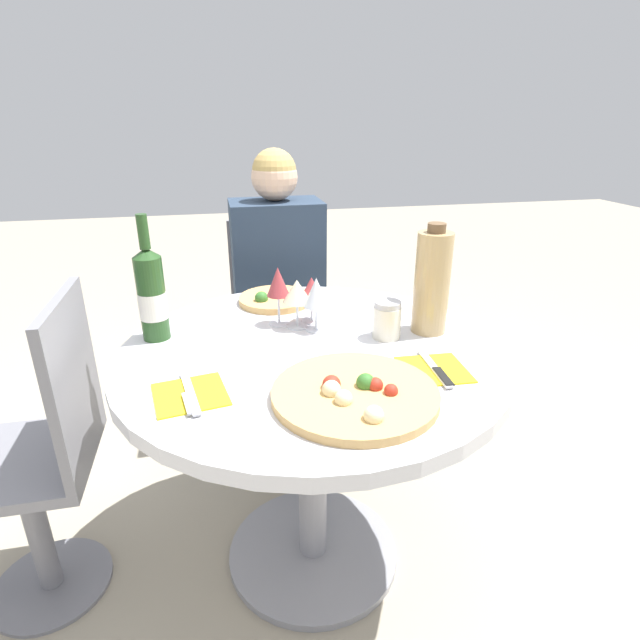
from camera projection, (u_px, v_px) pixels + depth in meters
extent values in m
plane|color=#9E937F|center=(313.00, 554.00, 1.56)|extent=(12.00, 12.00, 0.00)
cylinder|color=gray|center=(313.00, 551.00, 1.55)|extent=(0.52, 0.52, 0.02)
cylinder|color=gray|center=(313.00, 462.00, 1.42)|extent=(0.08, 0.08, 0.65)
cylinder|color=silver|center=(312.00, 354.00, 1.29)|extent=(1.00, 1.00, 0.04)
cylinder|color=slate|center=(283.00, 420.00, 2.23)|extent=(0.33, 0.33, 0.01)
cylinder|color=slate|center=(281.00, 379.00, 2.15)|extent=(0.06, 0.06, 0.42)
cube|color=slate|center=(280.00, 332.00, 2.07)|extent=(0.36, 0.36, 0.03)
cube|color=slate|center=(273.00, 268.00, 2.14)|extent=(0.36, 0.02, 0.42)
cube|color=#28384C|center=(287.00, 397.00, 1.99)|extent=(0.29, 0.35, 0.45)
cube|color=#28384C|center=(278.00, 268.00, 1.96)|extent=(0.35, 0.23, 0.52)
sphere|color=#DBB293|center=(274.00, 177.00, 1.83)|extent=(0.17, 0.17, 0.17)
sphere|color=tan|center=(274.00, 171.00, 1.82)|extent=(0.16, 0.16, 0.16)
cylinder|color=slate|center=(53.00, 583.00, 1.45)|extent=(0.33, 0.33, 0.01)
cylinder|color=slate|center=(38.00, 529.00, 1.37)|extent=(0.06, 0.06, 0.42)
cube|color=slate|center=(19.00, 463.00, 1.29)|extent=(0.36, 0.36, 0.03)
cube|color=slate|center=(73.00, 379.00, 1.23)|extent=(0.02, 0.36, 0.42)
cylinder|color=tan|center=(355.00, 394.00, 1.05)|extent=(0.36, 0.36, 0.02)
sphere|color=#B22D1E|center=(376.00, 385.00, 1.06)|extent=(0.03, 0.03, 0.03)
sphere|color=#B22D1E|center=(332.00, 384.00, 1.06)|extent=(0.04, 0.04, 0.04)
sphere|color=beige|center=(344.00, 399.00, 1.00)|extent=(0.04, 0.04, 0.04)
sphere|color=#B22D1E|center=(391.00, 391.00, 1.03)|extent=(0.03, 0.03, 0.03)
sphere|color=beige|center=(374.00, 415.00, 0.95)|extent=(0.04, 0.04, 0.04)
sphere|color=#336B28|center=(366.00, 383.00, 1.06)|extent=(0.04, 0.04, 0.04)
sphere|color=beige|center=(331.00, 390.00, 1.03)|extent=(0.04, 0.04, 0.04)
cylinder|color=tan|center=(275.00, 299.00, 1.60)|extent=(0.23, 0.23, 0.02)
sphere|color=#B22D1E|center=(278.00, 292.00, 1.62)|extent=(0.02, 0.02, 0.02)
sphere|color=#B22D1E|center=(274.00, 292.00, 1.61)|extent=(0.03, 0.03, 0.03)
sphere|color=beige|center=(283.00, 290.00, 1.63)|extent=(0.03, 0.03, 0.03)
sphere|color=#336B28|center=(261.00, 298.00, 1.55)|extent=(0.04, 0.04, 0.04)
cylinder|color=#23471E|center=(152.00, 299.00, 1.30)|extent=(0.07, 0.07, 0.22)
cone|color=#23471E|center=(146.00, 252.00, 1.25)|extent=(0.07, 0.07, 0.03)
cylinder|color=#23471E|center=(143.00, 232.00, 1.23)|extent=(0.03, 0.03, 0.09)
cylinder|color=silver|center=(153.00, 305.00, 1.31)|extent=(0.07, 0.07, 0.07)
cylinder|color=tan|center=(432.00, 283.00, 1.34)|extent=(0.09, 0.09, 0.28)
cylinder|color=brown|center=(437.00, 228.00, 1.28)|extent=(0.05, 0.05, 0.02)
cylinder|color=silver|center=(387.00, 322.00, 1.33)|extent=(0.07, 0.07, 0.09)
cylinder|color=#B2B2B7|center=(388.00, 304.00, 1.31)|extent=(0.07, 0.07, 0.02)
cylinder|color=silver|center=(279.00, 323.00, 1.44)|extent=(0.06, 0.06, 0.00)
cylinder|color=silver|center=(279.00, 309.00, 1.42)|extent=(0.01, 0.01, 0.08)
cone|color=#9E383D|center=(278.00, 282.00, 1.39)|extent=(0.06, 0.06, 0.08)
cylinder|color=silver|center=(298.00, 326.00, 1.41)|extent=(0.06, 0.06, 0.00)
cylinder|color=silver|center=(297.00, 314.00, 1.40)|extent=(0.01, 0.01, 0.07)
cone|color=beige|center=(297.00, 291.00, 1.37)|extent=(0.08, 0.08, 0.06)
cylinder|color=silver|center=(312.00, 320.00, 1.45)|extent=(0.06, 0.06, 0.00)
cylinder|color=silver|center=(312.00, 310.00, 1.44)|extent=(0.01, 0.01, 0.07)
cone|color=#9E383D|center=(311.00, 288.00, 1.42)|extent=(0.07, 0.07, 0.06)
cylinder|color=silver|center=(316.00, 329.00, 1.39)|extent=(0.06, 0.06, 0.00)
cylinder|color=silver|center=(316.00, 318.00, 1.38)|extent=(0.01, 0.01, 0.07)
cone|color=silver|center=(316.00, 292.00, 1.35)|extent=(0.07, 0.07, 0.08)
cube|color=yellow|center=(190.00, 394.00, 1.07)|extent=(0.17, 0.17, 0.00)
cube|color=silver|center=(190.00, 392.00, 1.07)|extent=(0.05, 0.19, 0.00)
cube|color=silver|center=(189.00, 403.00, 1.02)|extent=(0.03, 0.09, 0.00)
cube|color=yellow|center=(434.00, 369.00, 1.17)|extent=(0.16, 0.16, 0.00)
cube|color=silver|center=(434.00, 368.00, 1.17)|extent=(0.03, 0.19, 0.00)
cube|color=black|center=(443.00, 376.00, 1.13)|extent=(0.02, 0.09, 0.00)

